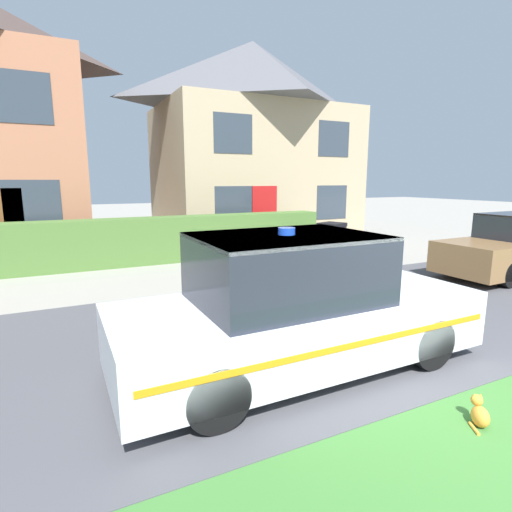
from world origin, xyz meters
The scene contains 6 objects.
road_strip centered at (0.00, 3.52, 0.01)m, with size 28.00×5.22×0.01m, color #4C4C51.
garden_hedge centered at (-1.14, 9.52, 0.64)m, with size 9.94×0.77×1.28m, color #4C7233.
police_car centered at (-1.20, 2.24, 0.77)m, with size 4.53×1.77×1.75m.
cat centered at (-0.26, 0.45, 0.11)m, with size 0.29×0.27×0.28m.
house_right centered at (3.80, 13.85, 3.97)m, with size 7.91×5.83×7.78m.
wheelie_bin centered at (2.96, 7.14, 0.58)m, with size 0.79×0.76×1.16m.
Camera 1 is at (-3.68, -1.71, 2.30)m, focal length 28.00 mm.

